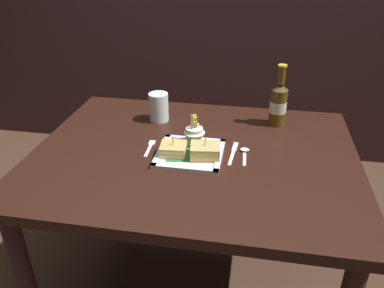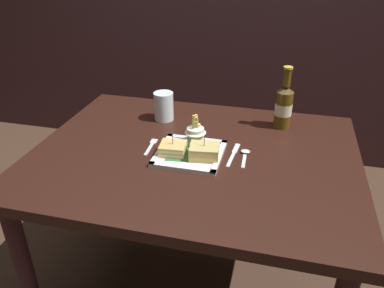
% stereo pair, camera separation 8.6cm
% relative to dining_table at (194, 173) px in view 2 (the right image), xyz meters
% --- Properties ---
extents(dining_table, '(1.19, 0.92, 0.72)m').
position_rel_dining_table_xyz_m(dining_table, '(0.00, 0.00, 0.00)').
color(dining_table, black).
rests_on(dining_table, ground_plane).
extents(square_plate, '(0.24, 0.24, 0.02)m').
position_rel_dining_table_xyz_m(square_plate, '(-0.01, -0.03, 0.10)').
color(square_plate, white).
rests_on(square_plate, dining_table).
extents(sandwich_half_left, '(0.10, 0.09, 0.07)m').
position_rel_dining_table_xyz_m(sandwich_half_left, '(-0.07, -0.05, 0.12)').
color(sandwich_half_left, tan).
rests_on(sandwich_half_left, square_plate).
extents(sandwich_half_right, '(0.11, 0.10, 0.08)m').
position_rel_dining_table_xyz_m(sandwich_half_right, '(0.05, -0.05, 0.12)').
color(sandwich_half_right, tan).
rests_on(sandwich_half_right, square_plate).
extents(fries_cup, '(0.08, 0.08, 0.11)m').
position_rel_dining_table_xyz_m(fries_cup, '(-0.01, 0.04, 0.15)').
color(fries_cup, silver).
rests_on(fries_cup, square_plate).
extents(beer_bottle, '(0.07, 0.07, 0.26)m').
position_rel_dining_table_xyz_m(beer_bottle, '(0.30, 0.30, 0.19)').
color(beer_bottle, '#573B10').
rests_on(beer_bottle, dining_table).
extents(water_glass, '(0.08, 0.08, 0.12)m').
position_rel_dining_table_xyz_m(water_glass, '(-0.20, 0.25, 0.14)').
color(water_glass, silver).
rests_on(water_glass, dining_table).
extents(fork, '(0.03, 0.13, 0.00)m').
position_rel_dining_table_xyz_m(fork, '(-0.17, 0.00, 0.09)').
color(fork, silver).
rests_on(fork, dining_table).
extents(knife, '(0.03, 0.17, 0.00)m').
position_rel_dining_table_xyz_m(knife, '(0.14, 0.02, 0.09)').
color(knife, silver).
rests_on(knife, dining_table).
extents(spoon, '(0.03, 0.12, 0.01)m').
position_rel_dining_table_xyz_m(spoon, '(0.18, 0.02, 0.10)').
color(spoon, silver).
rests_on(spoon, dining_table).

